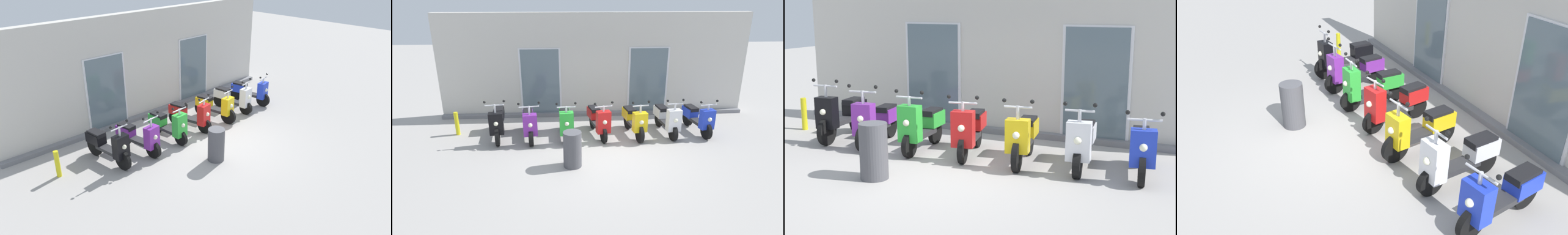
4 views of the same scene
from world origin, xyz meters
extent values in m
plane|color=#A8A39E|center=(0.00, 0.00, 0.00)|extent=(40.00, 40.00, 0.00)
cube|color=beige|center=(0.00, 3.22, 1.69)|extent=(10.22, 0.30, 3.39)
cube|color=slate|center=(0.00, 2.97, 0.06)|extent=(10.22, 0.20, 0.12)
cube|color=silver|center=(-1.80, 3.05, 1.15)|extent=(1.36, 0.04, 2.30)
cube|color=slate|center=(-1.80, 3.03, 1.15)|extent=(1.24, 0.02, 2.22)
cube|color=silver|center=(1.80, 3.05, 1.15)|extent=(1.36, 0.04, 2.30)
cube|color=slate|center=(1.80, 3.03, 1.15)|extent=(1.24, 0.02, 2.22)
cylinder|color=black|center=(-2.87, 0.73, 0.27)|extent=(0.16, 0.55, 0.54)
cylinder|color=black|center=(-3.00, 1.88, 0.27)|extent=(0.16, 0.55, 0.54)
cube|color=#2D2D30|center=(-2.94, 1.30, 0.37)|extent=(0.34, 0.74, 0.09)
cube|color=black|center=(-2.88, 0.77, 0.63)|extent=(0.41, 0.28, 0.61)
sphere|color=#F2EFCC|center=(-2.86, 0.64, 0.67)|extent=(0.12, 0.12, 0.12)
cube|color=black|center=(-2.99, 1.78, 0.56)|extent=(0.36, 0.55, 0.28)
cube|color=black|center=(-2.99, 1.74, 0.70)|extent=(0.31, 0.51, 0.11)
cylinder|color=silver|center=(-2.88, 0.77, 1.05)|extent=(0.06, 0.06, 0.26)
cylinder|color=silver|center=(-2.88, 0.77, 1.16)|extent=(0.51, 0.09, 0.04)
sphere|color=black|center=(-2.62, 0.80, 1.26)|extent=(0.07, 0.07, 0.07)
sphere|color=black|center=(-3.13, 0.74, 1.26)|extent=(0.07, 0.07, 0.07)
cylinder|color=black|center=(-1.95, 0.66, 0.23)|extent=(0.19, 0.48, 0.47)
cylinder|color=black|center=(-2.13, 1.78, 0.23)|extent=(0.19, 0.48, 0.47)
cube|color=#2D2D30|center=(-2.04, 1.22, 0.33)|extent=(0.37, 0.73, 0.09)
cube|color=purple|center=(-1.96, 0.70, 0.60)|extent=(0.41, 0.30, 0.60)
sphere|color=#F2EFCC|center=(-1.94, 0.58, 0.64)|extent=(0.12, 0.12, 0.12)
cube|color=purple|center=(-2.12, 1.68, 0.49)|extent=(0.38, 0.56, 0.28)
cube|color=black|center=(-2.11, 1.65, 0.63)|extent=(0.33, 0.51, 0.11)
cylinder|color=silver|center=(-1.96, 0.70, 1.01)|extent=(0.06, 0.06, 0.26)
cylinder|color=silver|center=(-1.96, 0.70, 1.12)|extent=(0.54, 0.12, 0.04)
sphere|color=black|center=(-1.69, 0.75, 1.22)|extent=(0.07, 0.07, 0.07)
sphere|color=black|center=(-2.23, 0.66, 1.22)|extent=(0.07, 0.07, 0.07)
cylinder|color=black|center=(-0.96, 0.67, 0.22)|extent=(0.12, 0.45, 0.45)
cylinder|color=black|center=(-1.03, 1.73, 0.22)|extent=(0.12, 0.45, 0.45)
cube|color=#2D2D30|center=(-1.00, 1.20, 0.32)|extent=(0.30, 0.67, 0.09)
cube|color=green|center=(-0.97, 0.71, 0.61)|extent=(0.39, 0.26, 0.66)
sphere|color=#F2EFCC|center=(-0.96, 0.58, 0.65)|extent=(0.12, 0.12, 0.12)
cube|color=green|center=(-1.02, 1.63, 0.52)|extent=(0.33, 0.54, 0.28)
cube|color=black|center=(-1.02, 1.59, 0.66)|extent=(0.29, 0.50, 0.11)
cylinder|color=silver|center=(-0.97, 0.71, 1.01)|extent=(0.06, 0.06, 0.19)
cylinder|color=silver|center=(-0.97, 0.71, 1.08)|extent=(0.50, 0.07, 0.04)
sphere|color=black|center=(-0.71, 0.73, 1.18)|extent=(0.07, 0.07, 0.07)
sphere|color=black|center=(-1.22, 0.70, 1.18)|extent=(0.07, 0.07, 0.07)
cylinder|color=black|center=(0.07, 0.74, 0.23)|extent=(0.18, 0.47, 0.46)
cylinder|color=black|center=(-0.16, 1.82, 0.23)|extent=(0.18, 0.47, 0.46)
cube|color=#2D2D30|center=(-0.05, 1.28, 0.33)|extent=(0.39, 0.72, 0.09)
cube|color=red|center=(0.06, 0.78, 0.60)|extent=(0.42, 0.31, 0.62)
sphere|color=#F2EFCC|center=(0.08, 0.65, 0.64)|extent=(0.12, 0.12, 0.12)
cube|color=red|center=(-0.14, 1.72, 0.54)|extent=(0.40, 0.57, 0.28)
cube|color=black|center=(-0.13, 1.68, 0.68)|extent=(0.35, 0.52, 0.11)
cylinder|color=silver|center=(0.06, 0.78, 0.98)|extent=(0.06, 0.06, 0.18)
cylinder|color=silver|center=(0.06, 0.78, 1.05)|extent=(0.49, 0.14, 0.04)
sphere|color=black|center=(0.30, 0.83, 1.15)|extent=(0.07, 0.07, 0.07)
sphere|color=black|center=(-0.18, 0.73, 1.15)|extent=(0.07, 0.07, 0.07)
cylinder|color=black|center=(1.08, 0.69, 0.26)|extent=(0.17, 0.52, 0.51)
cylinder|color=black|center=(0.92, 1.73, 0.26)|extent=(0.17, 0.52, 0.51)
cube|color=#2D2D30|center=(1.00, 1.21, 0.36)|extent=(0.36, 0.68, 0.09)
cube|color=yellow|center=(1.07, 0.73, 0.59)|extent=(0.41, 0.29, 0.55)
sphere|color=#F2EFCC|center=(1.09, 0.60, 0.63)|extent=(0.12, 0.12, 0.12)
cube|color=yellow|center=(0.94, 1.63, 0.52)|extent=(0.38, 0.56, 0.28)
cube|color=black|center=(0.94, 1.59, 0.66)|extent=(0.33, 0.51, 0.11)
cylinder|color=silver|center=(1.07, 0.73, 0.97)|extent=(0.06, 0.06, 0.24)
cylinder|color=silver|center=(1.07, 0.73, 1.07)|extent=(0.46, 0.10, 0.04)
sphere|color=black|center=(1.30, 0.76, 1.17)|extent=(0.07, 0.07, 0.07)
sphere|color=black|center=(0.85, 0.69, 1.17)|extent=(0.07, 0.07, 0.07)
cylinder|color=black|center=(2.07, 0.77, 0.22)|extent=(0.17, 0.45, 0.44)
cylinder|color=black|center=(1.94, 1.87, 0.22)|extent=(0.17, 0.45, 0.44)
cube|color=#2D2D30|center=(2.00, 1.32, 0.32)|extent=(0.34, 0.71, 0.09)
cube|color=white|center=(2.06, 0.81, 0.59)|extent=(0.40, 0.28, 0.62)
sphere|color=#F2EFCC|center=(2.08, 0.68, 0.63)|extent=(0.12, 0.12, 0.12)
cube|color=white|center=(1.95, 1.77, 0.51)|extent=(0.36, 0.55, 0.28)
cube|color=black|center=(1.96, 1.73, 0.65)|extent=(0.31, 0.51, 0.11)
cylinder|color=silver|center=(2.06, 0.81, 0.99)|extent=(0.06, 0.06, 0.22)
cylinder|color=silver|center=(2.06, 0.81, 1.08)|extent=(0.46, 0.09, 0.04)
sphere|color=black|center=(2.29, 0.84, 1.18)|extent=(0.07, 0.07, 0.07)
sphere|color=black|center=(1.83, 0.79, 1.18)|extent=(0.07, 0.07, 0.07)
cylinder|color=black|center=(3.04, 0.80, 0.24)|extent=(0.18, 0.50, 0.49)
cylinder|color=black|center=(2.86, 1.86, 0.24)|extent=(0.18, 0.50, 0.49)
cube|color=#2D2D30|center=(2.95, 1.33, 0.34)|extent=(0.37, 0.70, 0.09)
cube|color=#1E38C6|center=(3.03, 0.84, 0.59)|extent=(0.42, 0.30, 0.57)
sphere|color=#F2EFCC|center=(3.06, 0.71, 0.63)|extent=(0.12, 0.12, 0.12)
cube|color=#1E38C6|center=(2.88, 1.77, 0.49)|extent=(0.38, 0.56, 0.28)
cube|color=black|center=(2.88, 1.73, 0.63)|extent=(0.34, 0.52, 0.11)
cylinder|color=silver|center=(3.03, 0.84, 0.94)|extent=(0.06, 0.06, 0.19)
cylinder|color=silver|center=(3.03, 0.84, 1.02)|extent=(0.50, 0.12, 0.04)
sphere|color=black|center=(3.28, 0.88, 1.12)|extent=(0.07, 0.07, 0.07)
sphere|color=black|center=(2.79, 0.80, 1.12)|extent=(0.07, 0.07, 0.07)
cylinder|color=yellow|center=(-4.20, 1.57, 0.35)|extent=(0.12, 0.12, 0.70)
cylinder|color=#4C4C51|center=(-0.83, -0.57, 0.45)|extent=(0.44, 0.44, 0.89)
camera|label=1|loc=(-7.25, -6.43, 5.16)|focal=34.65mm
camera|label=2|loc=(-0.93, -7.90, 4.01)|focal=30.99mm
camera|label=3|loc=(4.04, -7.21, 2.71)|focal=49.21mm
camera|label=4|loc=(5.99, -1.92, 3.87)|focal=36.04mm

